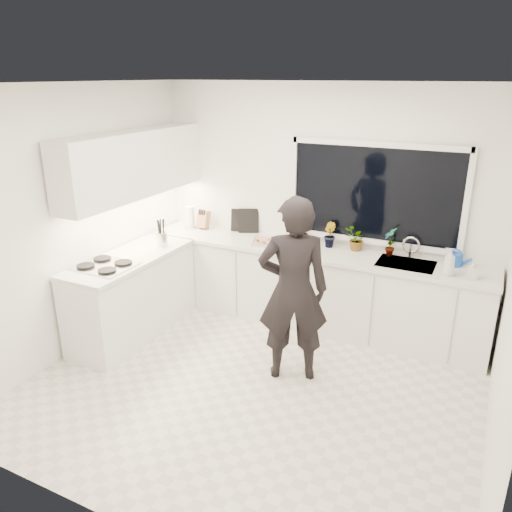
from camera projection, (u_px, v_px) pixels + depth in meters
The scene contains 24 objects.
floor at pixel (253, 387), 4.70m from camera, with size 4.00×3.50×0.02m, color beige.
wall_back at pixel (321, 205), 5.71m from camera, with size 4.00×0.02×2.70m, color white.
wall_left at pixel (76, 222), 5.06m from camera, with size 0.02×3.50×2.70m, color white.
ceiling at pixel (252, 82), 3.76m from camera, with size 4.00×3.50×0.02m, color white.
window at pixel (374, 194), 5.37m from camera, with size 1.80×0.02×1.00m, color black.
base_cabinets_back at pixel (309, 288), 5.76m from camera, with size 3.92×0.58×0.88m, color white.
base_cabinets_left at pixel (133, 297), 5.53m from camera, with size 0.58×1.60×0.88m, color white.
countertop_back at pixel (310, 251), 5.60m from camera, with size 3.94×0.62×0.04m, color silver.
countertop_left at pixel (129, 258), 5.37m from camera, with size 0.62×1.60×0.04m, color silver.
upper_cabinets at pixel (134, 164), 5.39m from camera, with size 0.34×2.10×0.70m, color white.
sink at pixel (406, 268), 5.18m from camera, with size 0.58×0.42×0.14m, color silver.
faucet at pixel (411, 248), 5.29m from camera, with size 0.03×0.03×0.22m, color silver.
stovetop at pixel (105, 265), 5.07m from camera, with size 0.56×0.48×0.03m, color black.
person at pixel (293, 290), 4.58m from camera, with size 0.65×0.43×1.79m, color black.
pizza_tray at pixel (271, 242), 5.76m from camera, with size 0.43×0.32×0.03m, color silver.
pizza at pixel (271, 241), 5.76m from camera, with size 0.39×0.28×0.01m, color red.
watering_can at pixel (455, 260), 5.09m from camera, with size 0.14×0.14×0.13m, color blue.
paper_towel_roll at pixel (190, 218), 6.33m from camera, with size 0.11×0.11×0.26m, color white.
knife_block at pixel (204, 220), 6.30m from camera, with size 0.13×0.10×0.22m, color brown.
utensil_crock at pixel (162, 239), 5.67m from camera, with size 0.13×0.13×0.16m, color #B7B8BC.
picture_frame_large at pixel (240, 220), 6.18m from camera, with size 0.22×0.02×0.28m, color black.
picture_frame_small at pixel (249, 221), 6.13m from camera, with size 0.25×0.02×0.30m, color black.
herb_plants at pixel (347, 237), 5.54m from camera, with size 1.18×0.31×0.32m.
soap_bottles at pixel (457, 264), 4.79m from camera, with size 0.32×0.12×0.28m.
Camera 1 is at (1.79, -3.56, 2.77)m, focal length 35.00 mm.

